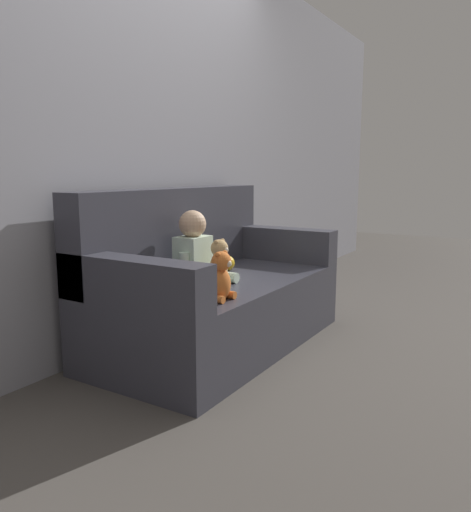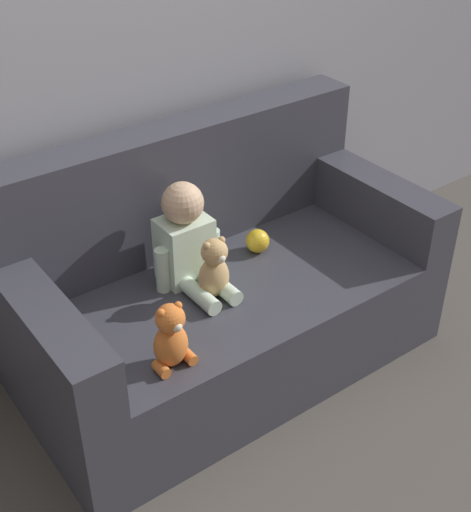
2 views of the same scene
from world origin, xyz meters
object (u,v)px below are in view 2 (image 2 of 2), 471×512
Objects in this scene: couch at (218,289)px; person_baby at (187,241)px; plush_toy_side at (171,338)px; toy_ball at (257,241)px; teddy_bear_brown at (214,268)px.

couch is 0.28m from person_baby.
couch is at bearing -10.39° from person_baby.
toy_ball is (0.64, 0.37, -0.07)m from plush_toy_side.
person_baby is 4.17× the size of toy_ball.
teddy_bear_brown is 1.02× the size of plush_toy_side.
couch is at bearing 50.99° from teddy_bear_brown.
toy_ball is at bearing -0.31° from person_baby.
person_baby is 0.16m from teddy_bear_brown.
toy_ball is at bearing 30.21° from plush_toy_side.
couch reaches higher than toy_ball.
teddy_bear_brown is 0.35m from toy_ball.
couch reaches higher than teddy_bear_brown.
plush_toy_side is at bearing -145.14° from teddy_bear_brown.
teddy_bear_brown is 0.40m from plush_toy_side.
teddy_bear_brown is (0.02, -0.15, -0.05)m from person_baby.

